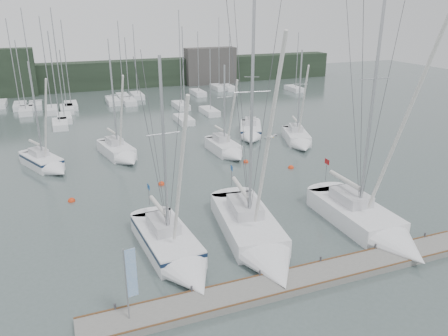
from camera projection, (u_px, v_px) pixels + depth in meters
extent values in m
plane|color=#4C5C59|center=(260.00, 241.00, 28.89)|extent=(160.00, 160.00, 0.00)
cube|color=#61615D|center=(299.00, 280.00, 24.46)|extent=(24.00, 2.00, 0.40)
cube|color=black|center=(117.00, 75.00, 82.15)|extent=(90.00, 4.00, 5.00)
cube|color=#423F3D|center=(210.00, 66.00, 86.19)|extent=(10.00, 3.00, 7.00)
cube|color=silver|center=(60.00, 125.00, 55.90)|extent=(1.80, 4.50, 0.90)
cylinder|color=#A1A3A9|center=(54.00, 78.00, 53.38)|extent=(0.12, 0.12, 11.07)
cube|color=silver|center=(198.00, 93.00, 76.24)|extent=(1.80, 4.50, 0.90)
cylinder|color=#A1A3A9|center=(198.00, 62.00, 73.92)|extent=(0.12, 0.12, 9.89)
cube|color=silver|center=(184.00, 120.00, 58.19)|extent=(1.80, 4.50, 0.90)
cylinder|color=#A1A3A9|center=(183.00, 74.00, 55.60)|extent=(0.12, 0.12, 11.46)
cube|color=silver|center=(36.00, 106.00, 66.57)|extent=(1.80, 4.50, 0.90)
cylinder|color=#A1A3A9|center=(28.00, 57.00, 63.60)|extent=(0.12, 0.12, 13.61)
cube|color=silver|center=(67.00, 109.00, 64.12)|extent=(1.80, 4.50, 0.90)
cylinder|color=#A1A3A9|center=(63.00, 79.00, 62.11)|extent=(0.12, 0.12, 8.11)
cube|color=silver|center=(26.00, 111.00, 63.05)|extent=(1.80, 4.50, 0.90)
cylinder|color=#A1A3A9|center=(20.00, 75.00, 60.80)|extent=(0.12, 0.12, 9.50)
cube|color=silver|center=(123.00, 97.00, 72.69)|extent=(1.80, 4.50, 0.90)
cylinder|color=#A1A3A9|center=(121.00, 59.00, 70.06)|extent=(0.12, 0.12, 11.68)
cube|color=silver|center=(20.00, 106.00, 66.19)|extent=(1.80, 4.50, 0.90)
cylinder|color=#A1A3A9|center=(13.00, 62.00, 63.47)|extent=(0.12, 0.12, 12.21)
cube|color=silver|center=(71.00, 106.00, 66.45)|extent=(1.80, 4.50, 0.90)
cylinder|color=#A1A3A9|center=(66.00, 63.00, 63.77)|extent=(0.12, 0.12, 12.00)
cube|color=silver|center=(0.00, 104.00, 67.47)|extent=(1.80, 4.50, 0.90)
cube|color=silver|center=(218.00, 88.00, 81.20)|extent=(1.80, 4.50, 0.90)
cylinder|color=#A1A3A9|center=(219.00, 52.00, 78.53)|extent=(0.12, 0.12, 11.96)
cube|color=silver|center=(137.00, 96.00, 73.80)|extent=(1.80, 4.50, 0.90)
cylinder|color=#A1A3A9|center=(135.00, 60.00, 71.27)|extent=(0.12, 0.12, 11.10)
cube|color=silver|center=(228.00, 88.00, 80.97)|extent=(1.80, 4.50, 0.90)
cylinder|color=#A1A3A9|center=(229.00, 60.00, 78.78)|extent=(0.12, 0.12, 9.16)
cube|color=silver|center=(181.00, 106.00, 66.41)|extent=(1.80, 4.50, 0.90)
cylinder|color=#A1A3A9|center=(180.00, 58.00, 63.50)|extent=(0.12, 0.12, 13.31)
cube|color=silver|center=(129.00, 102.00, 69.24)|extent=(1.80, 4.50, 0.90)
cylinder|color=#A1A3A9|center=(127.00, 69.00, 67.00)|extent=(0.12, 0.12, 9.41)
cube|color=silver|center=(65.00, 118.00, 59.01)|extent=(1.80, 4.50, 0.90)
cylinder|color=#A1A3A9|center=(58.00, 64.00, 56.04)|extent=(0.12, 0.12, 13.65)
cube|color=silver|center=(52.00, 110.00, 63.58)|extent=(1.80, 4.50, 0.90)
cylinder|color=#A1A3A9|center=(45.00, 64.00, 60.80)|extent=(0.12, 0.12, 12.57)
cube|color=silver|center=(209.00, 112.00, 62.72)|extent=(1.80, 4.50, 0.90)
cylinder|color=#A1A3A9|center=(210.00, 80.00, 60.68)|extent=(0.12, 0.12, 8.35)
cube|color=silver|center=(113.00, 101.00, 69.44)|extent=(1.80, 4.50, 0.90)
cylinder|color=#A1A3A9|center=(111.00, 70.00, 67.24)|extent=(0.12, 0.12, 9.20)
cube|color=silver|center=(294.00, 89.00, 79.95)|extent=(1.80, 4.50, 0.90)
cylinder|color=#A1A3A9|center=(297.00, 60.00, 77.70)|extent=(0.12, 0.12, 9.51)
cube|color=silver|center=(166.00, 242.00, 27.90)|extent=(3.35, 6.74, 1.48)
cone|color=silver|center=(194.00, 281.00, 23.95)|extent=(3.06, 3.02, 2.85)
cube|color=silver|center=(163.00, 224.00, 27.94)|extent=(1.77, 2.73, 0.69)
cylinder|color=#A1A3A9|center=(164.00, 152.00, 25.34)|extent=(0.18, 0.18, 10.96)
cylinder|color=silver|center=(159.00, 206.00, 28.32)|extent=(0.52, 3.21, 0.28)
cube|color=#0E1C36|center=(166.00, 235.00, 27.73)|extent=(3.37, 6.76, 0.25)
cube|color=#1B5099|center=(149.00, 187.00, 29.95)|extent=(0.06, 0.53, 0.35)
cube|color=silver|center=(247.00, 225.00, 30.02)|extent=(4.40, 8.39, 1.57)
cone|color=silver|center=(275.00, 271.00, 24.81)|extent=(3.78, 3.85, 3.35)
cube|color=silver|center=(245.00, 207.00, 30.10)|extent=(2.26, 3.42, 0.73)
cylinder|color=#A1A3A9|center=(252.00, 115.00, 26.75)|extent=(0.19, 0.19, 14.18)
cylinder|color=silver|center=(241.00, 188.00, 30.75)|extent=(0.82, 3.92, 0.29)
cube|color=#1B5099|center=(232.00, 168.00, 32.93)|extent=(0.10, 0.56, 0.38)
cube|color=silver|center=(354.00, 215.00, 31.32)|extent=(3.38, 7.28, 1.66)
cone|color=silver|center=(406.00, 251.00, 26.78)|extent=(3.34, 3.14, 3.32)
cube|color=silver|center=(351.00, 197.00, 31.38)|extent=(1.85, 2.92, 0.77)
cylinder|color=#A1A3A9|center=(372.00, 102.00, 27.97)|extent=(0.20, 0.20, 14.99)
cylinder|color=silver|center=(345.00, 180.00, 31.82)|extent=(0.34, 3.55, 0.31)
cube|color=maroon|center=(327.00, 162.00, 33.71)|extent=(0.02, 0.60, 0.40)
cube|color=silver|center=(42.00, 163.00, 42.17)|extent=(4.05, 5.34, 1.35)
cone|color=silver|center=(59.00, 171.00, 39.91)|extent=(2.90, 2.82, 2.25)
cube|color=silver|center=(39.00, 152.00, 42.12)|extent=(1.93, 2.27, 0.63)
cylinder|color=#A1A3A9|center=(36.00, 111.00, 40.15)|extent=(0.16, 0.16, 8.94)
cylinder|color=silver|center=(35.00, 143.00, 42.18)|extent=(1.21, 2.26, 0.25)
cube|color=#0E1C36|center=(41.00, 158.00, 42.01)|extent=(4.07, 5.36, 0.22)
cube|color=silver|center=(117.00, 151.00, 45.31)|extent=(3.38, 5.44, 1.44)
cone|color=silver|center=(130.00, 161.00, 42.47)|extent=(2.79, 2.61, 2.39)
cube|color=silver|center=(114.00, 141.00, 45.32)|extent=(1.70, 2.25, 0.67)
cylinder|color=#A1A3A9|center=(114.00, 104.00, 43.26)|extent=(0.17, 0.17, 8.71)
cylinder|color=silver|center=(112.00, 131.00, 45.44)|extent=(0.77, 2.48, 0.27)
cube|color=silver|center=(223.00, 148.00, 46.35)|extent=(2.58, 4.69, 1.44)
cone|color=silver|center=(237.00, 157.00, 43.58)|extent=(2.42, 2.09, 2.31)
cube|color=silver|center=(221.00, 137.00, 46.39)|extent=(1.38, 1.90, 0.67)
cylinder|color=#A1A3A9|center=(224.00, 105.00, 44.43)|extent=(0.17, 0.17, 8.01)
cylinder|color=silver|center=(220.00, 129.00, 46.46)|extent=(0.40, 2.24, 0.27)
cube|color=silver|center=(251.00, 130.00, 53.00)|extent=(4.47, 6.06, 1.40)
cone|color=silver|center=(251.00, 140.00, 49.29)|extent=(3.18, 3.16, 2.42)
cube|color=silver|center=(251.00, 121.00, 53.08)|extent=(2.12, 2.57, 0.65)
cylinder|color=#A1A3A9|center=(252.00, 85.00, 50.70)|extent=(0.17, 0.17, 9.69)
cylinder|color=silver|center=(251.00, 113.00, 53.39)|extent=(1.34, 2.59, 0.26)
cube|color=#0E1C36|center=(251.00, 127.00, 52.84)|extent=(4.50, 6.09, 0.23)
cube|color=silver|center=(296.00, 138.00, 50.11)|extent=(3.90, 5.74, 1.41)
cone|color=silver|center=(303.00, 148.00, 46.59)|extent=(2.95, 2.89, 2.36)
cube|color=silver|center=(296.00, 128.00, 50.19)|extent=(1.90, 2.41, 0.66)
cylinder|color=#A1A3A9|center=(300.00, 92.00, 47.92)|extent=(0.17, 0.17, 9.13)
cylinder|color=silver|center=(295.00, 119.00, 50.44)|extent=(1.07, 2.52, 0.26)
sphere|color=red|center=(162.00, 185.00, 38.04)|extent=(0.59, 0.59, 0.59)
sphere|color=red|center=(246.00, 162.00, 43.45)|extent=(0.56, 0.56, 0.56)
sphere|color=red|center=(72.00, 201.00, 34.80)|extent=(0.58, 0.58, 0.58)
cylinder|color=#A1A3A9|center=(126.00, 285.00, 20.47)|extent=(0.07, 0.07, 3.86)
cube|color=blue|center=(131.00, 273.00, 20.42)|extent=(0.51, 0.11, 2.57)
ellipsoid|color=silver|center=(271.00, 137.00, 23.95)|extent=(0.33, 0.44, 0.18)
cube|color=#97999F|center=(268.00, 137.00, 23.79)|extent=(0.41, 0.26, 0.10)
cube|color=#97999F|center=(274.00, 136.00, 24.10)|extent=(0.41, 0.26, 0.10)
sphere|color=red|center=(291.00, 168.00, 41.91)|extent=(0.57, 0.57, 0.57)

